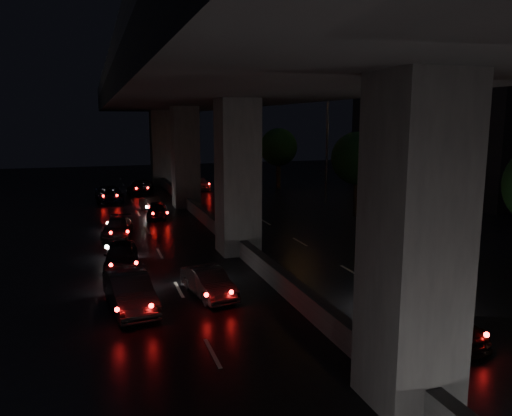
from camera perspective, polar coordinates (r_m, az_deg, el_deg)
ground at (r=22.05m, az=1.60°, el=-8.24°), size 120.00×120.00×0.00m
viaduct at (r=25.75m, az=-2.18°, el=13.19°), size 12.00×80.00×10.50m
median_barrier at (r=26.51m, az=-2.07°, el=-4.16°), size 0.45×70.00×0.85m
building_right_far at (r=52.36m, az=22.80°, el=9.87°), size 12.00×22.00×15.00m
tree_c at (r=36.62m, az=11.56°, el=5.55°), size 3.80×3.80×6.12m
tree_d at (r=51.10m, az=2.59°, el=6.94°), size 3.80×3.80×6.12m
streetlight_far at (r=41.84m, az=7.48°, el=8.19°), size 2.52×0.44×9.00m
car_3 at (r=17.50m, az=19.76°, el=-11.82°), size 1.70×3.98×1.14m
car_4 at (r=19.18m, az=-14.22°, el=-9.30°), size 1.88×4.16×1.33m
car_5 at (r=20.07m, az=-5.43°, el=-8.46°), size 1.76×3.57×1.13m
car_6 at (r=24.36m, az=-15.16°, el=-5.27°), size 1.88×3.87×1.27m
car_7 at (r=30.92m, az=-15.53°, el=-2.22°), size 2.23×4.07×1.12m
car_8 at (r=36.17m, az=-11.26°, el=-0.27°), size 1.93×3.59×1.16m
car_9 at (r=39.09m, az=-11.79°, el=0.40°), size 1.74×3.39×1.07m
car_10 at (r=48.99m, az=-13.10°, el=2.37°), size 3.04×4.89×1.26m
car_11 at (r=44.75m, az=-16.42°, el=1.56°), size 2.32×4.81×1.32m
car_12 at (r=50.60m, az=-6.51°, el=2.84°), size 1.77×4.00×1.34m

